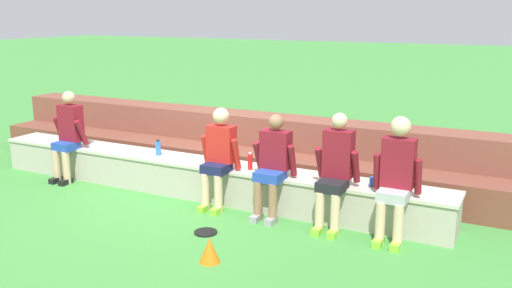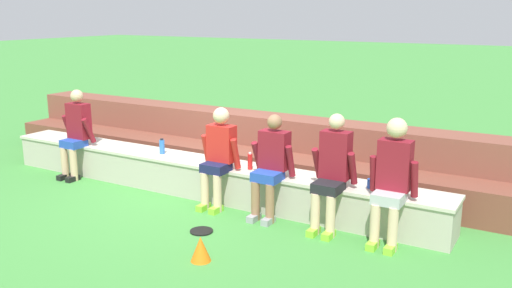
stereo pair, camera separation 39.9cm
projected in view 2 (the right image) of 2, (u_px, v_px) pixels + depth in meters
ground_plane at (189, 199)px, 7.69m from camera, size 80.00×80.00×0.00m
stone_seating_wall at (201, 176)px, 7.86m from camera, size 7.08×0.59×0.51m
brick_bleachers at (246, 149)px, 8.88m from camera, size 9.18×1.14×0.95m
person_far_left at (76, 131)px, 8.57m from camera, size 0.54×0.51×1.38m
person_left_of_center at (218, 154)px, 7.25m from camera, size 0.55×0.52×1.34m
person_center at (271, 164)px, 6.90m from camera, size 0.56×0.55×1.31m
person_right_of_center at (332, 170)px, 6.48m from camera, size 0.53×0.59×1.40m
person_far_right at (392, 177)px, 6.08m from camera, size 0.55×0.55×1.43m
water_bottle_near_right at (162, 147)px, 8.11m from camera, size 0.08×0.08×0.23m
water_bottle_mid_right at (250, 161)px, 7.31m from camera, size 0.07×0.07×0.23m
plastic_cup_middle at (371, 184)px, 6.55m from camera, size 0.09×0.09×0.11m
frisbee at (201, 231)px, 6.55m from camera, size 0.28×0.28×0.02m
sports_cone at (201, 249)px, 5.76m from camera, size 0.22×0.22×0.27m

